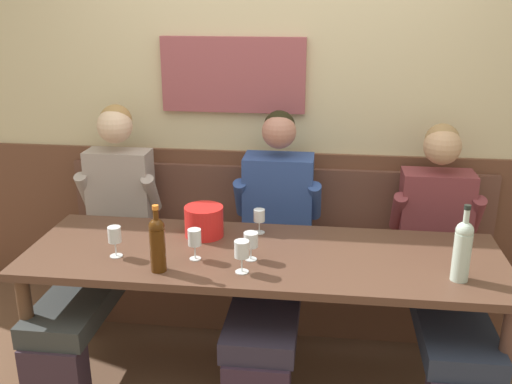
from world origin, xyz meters
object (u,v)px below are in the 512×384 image
wine_glass_center_front (251,241)px  wine_glass_center_rear (242,251)px  wine_glass_left_end (259,216)px  wine_glass_mid_right (195,238)px  dining_table (263,267)px  ice_bucket (204,221)px  person_center_right_seat (273,243)px  wine_bottle_green_tall (157,243)px  wine_glass_by_bottle (115,236)px  wall_bench (275,275)px  person_right_seat (443,257)px  wine_bottle_clear_water (462,249)px  person_left_seat (103,235)px

wine_glass_center_front → wine_glass_center_rear: bearing=-99.5°
wine_glass_left_end → wine_glass_mid_right: wine_glass_mid_right is taller
wine_glass_center_front → wine_glass_left_end: bearing=90.1°
dining_table → ice_bucket: ice_bucket is taller
wine_glass_center_rear → person_center_right_seat: bearing=81.2°
wine_bottle_green_tall → wine_glass_mid_right: wine_bottle_green_tall is taller
wine_glass_center_front → wine_bottle_green_tall: bearing=-157.5°
wine_glass_by_bottle → wine_glass_left_end: wine_glass_by_bottle is taller
wall_bench → wine_bottle_green_tall: (-0.46, -0.93, 0.61)m
person_right_seat → wine_glass_by_bottle: 1.73m
wine_bottle_green_tall → wine_glass_mid_right: size_ratio=2.09×
wall_bench → wine_glass_center_rear: (-0.07, -0.90, 0.57)m
dining_table → wine_bottle_clear_water: 0.95m
person_center_right_seat → wine_glass_left_end: 0.23m
person_left_seat → ice_bucket: person_left_seat is taller
person_right_seat → wine_bottle_green_tall: size_ratio=3.97×
dining_table → wine_bottle_green_tall: bearing=-150.9°
wall_bench → wine_bottle_clear_water: (0.91, -0.85, 0.62)m
wall_bench → ice_bucket: wall_bench is taller
wine_glass_by_bottle → wine_glass_left_end: size_ratio=1.16×
person_right_seat → wine_glass_center_rear: 1.18m
wine_glass_left_end → wall_bench: bearing=83.4°
wine_bottle_green_tall → wine_glass_center_rear: 0.39m
wine_glass_left_end → wine_glass_center_front: (0.00, -0.34, 0.00)m
wine_glass_mid_right → wine_glass_center_front: (0.27, 0.03, -0.01)m
wall_bench → wine_glass_left_end: size_ratio=19.95×
wine_bottle_clear_water → wine_bottle_green_tall: size_ratio=1.11×
person_left_seat → wine_bottle_green_tall: person_left_seat is taller
wine_glass_center_rear → dining_table: bearing=72.1°
person_right_seat → wine_glass_center_front: (-0.99, -0.42, 0.22)m
wine_glass_left_end → dining_table: bearing=-78.8°
person_right_seat → wine_glass_center_rear: (-1.01, -0.55, 0.23)m
person_right_seat → wine_bottle_green_tall: bearing=-157.3°
wine_bottle_clear_water → wine_bottle_green_tall: wine_bottle_clear_water is taller
wine_bottle_clear_water → wine_glass_center_rear: wine_bottle_clear_water is taller
dining_table → person_right_seat: person_right_seat is taller
dining_table → wine_glass_by_bottle: bearing=-169.5°
wall_bench → ice_bucket: bearing=-123.9°
wine_bottle_green_tall → wine_glass_by_bottle: (-0.25, 0.12, -0.03)m
person_center_right_seat → wall_bench: bearing=92.9°
person_center_right_seat → wine_glass_center_rear: size_ratio=8.53×
person_center_right_seat → wine_glass_center_front: person_center_right_seat is taller
wall_bench → wine_glass_left_end: bearing=-96.6°
ice_bucket → wine_glass_mid_right: (0.02, -0.29, 0.03)m
wine_glass_left_end → wine_glass_center_rear: bearing=-92.8°
wine_glass_center_front → person_right_seat: bearing=22.8°
wine_bottle_green_tall → wine_glass_center_rear: (0.39, 0.03, -0.03)m
wall_bench → dining_table: size_ratio=1.13×
wine_glass_left_end → ice_bucket: bearing=-165.5°
wall_bench → dining_table: 0.78m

